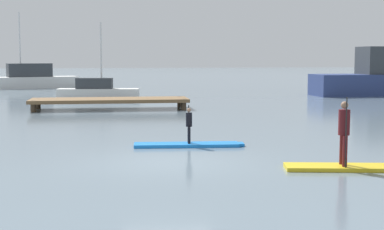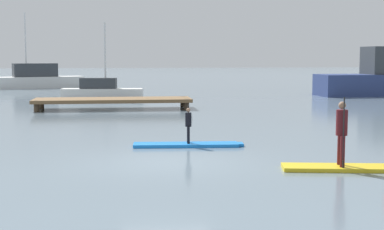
{
  "view_description": "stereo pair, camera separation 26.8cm",
  "coord_description": "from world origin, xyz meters",
  "px_view_note": "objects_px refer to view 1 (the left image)",
  "views": [
    {
      "loc": [
        -1.43,
        -14.99,
        2.82
      ],
      "look_at": [
        1.16,
        3.81,
        0.84
      ],
      "focal_mm": 52.94,
      "sensor_mm": 36.0,
      "label": 1
    },
    {
      "loc": [
        -1.17,
        -15.03,
        2.82
      ],
      "look_at": [
        1.16,
        3.81,
        0.84
      ],
      "focal_mm": 52.94,
      "sensor_mm": 36.0,
      "label": 2
    }
  ],
  "objects_px": {
    "paddleboard_near": "(189,145)",
    "motor_boat_small_navy": "(31,79)",
    "fishing_boat_green_midground": "(98,92)",
    "paddleboard_far": "(356,167)",
    "paddler_adult": "(344,129)",
    "paddler_child_solo": "(189,123)"
  },
  "relations": [
    {
      "from": "paddleboard_near",
      "to": "motor_boat_small_navy",
      "type": "relative_size",
      "value": 0.42
    },
    {
      "from": "fishing_boat_green_midground",
      "to": "motor_boat_small_navy",
      "type": "xyz_separation_m",
      "value": [
        -6.2,
        14.7,
        0.28
      ]
    },
    {
      "from": "paddleboard_near",
      "to": "paddleboard_far",
      "type": "height_order",
      "value": "same"
    },
    {
      "from": "paddler_adult",
      "to": "paddleboard_near",
      "type": "bearing_deg",
      "value": 129.01
    },
    {
      "from": "paddler_child_solo",
      "to": "paddler_adult",
      "type": "relative_size",
      "value": 0.68
    },
    {
      "from": "paddleboard_near",
      "to": "motor_boat_small_navy",
      "type": "bearing_deg",
      "value": 105.75
    },
    {
      "from": "paddler_child_solo",
      "to": "fishing_boat_green_midground",
      "type": "bearing_deg",
      "value": 99.96
    },
    {
      "from": "paddleboard_near",
      "to": "fishing_boat_green_midground",
      "type": "distance_m",
      "value": 19.46
    },
    {
      "from": "paddleboard_near",
      "to": "paddler_adult",
      "type": "bearing_deg",
      "value": -50.99
    },
    {
      "from": "paddler_child_solo",
      "to": "paddler_adult",
      "type": "height_order",
      "value": "paddler_adult"
    },
    {
      "from": "paddleboard_far",
      "to": "fishing_boat_green_midground",
      "type": "distance_m",
      "value": 24.37
    },
    {
      "from": "fishing_boat_green_midground",
      "to": "paddleboard_far",
      "type": "bearing_deg",
      "value": -73.25
    },
    {
      "from": "paddler_adult",
      "to": "fishing_boat_green_midground",
      "type": "relative_size",
      "value": 0.33
    },
    {
      "from": "paddleboard_far",
      "to": "fishing_boat_green_midground",
      "type": "height_order",
      "value": "fishing_boat_green_midground"
    },
    {
      "from": "paddleboard_far",
      "to": "motor_boat_small_navy",
      "type": "height_order",
      "value": "motor_boat_small_navy"
    },
    {
      "from": "paddleboard_near",
      "to": "paddleboard_far",
      "type": "bearing_deg",
      "value": -48.7
    },
    {
      "from": "paddler_child_solo",
      "to": "fishing_boat_green_midground",
      "type": "relative_size",
      "value": 0.22
    },
    {
      "from": "paddleboard_near",
      "to": "motor_boat_small_navy",
      "type": "distance_m",
      "value": 35.19
    },
    {
      "from": "paddleboard_far",
      "to": "fishing_boat_green_midground",
      "type": "bearing_deg",
      "value": 106.75
    },
    {
      "from": "paddler_adult",
      "to": "fishing_boat_green_midground",
      "type": "xyz_separation_m",
      "value": [
        -6.7,
        23.28,
        -0.47
      ]
    },
    {
      "from": "paddleboard_far",
      "to": "paddler_adult",
      "type": "height_order",
      "value": "paddler_adult"
    },
    {
      "from": "paddleboard_far",
      "to": "motor_boat_small_navy",
      "type": "distance_m",
      "value": 40.27
    }
  ]
}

